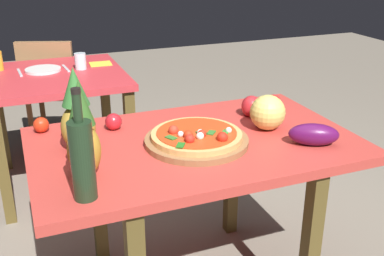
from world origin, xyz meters
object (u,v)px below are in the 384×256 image
object	(u,v)px
background_table	(57,92)
drinking_glass_water	(80,61)
pineapple_left	(77,114)
tomato_near_board	(273,102)
dining_chair	(52,87)
fork_utensil	(20,73)
tomato_by_bottle	(113,122)
eggplant	(314,134)
tomato_beside_pepper	(41,125)
pizza_board	(197,141)
tomato_at_corner	(71,126)
napkin_folded	(100,64)
melon	(267,112)
wine_bottle	(82,158)
dinner_plate	(43,70)
pizza	(197,135)
pineapple_right	(83,134)
knife_utensil	(66,68)
display_table	(194,161)
bell_pepper	(251,106)

from	to	relation	value
background_table	drinking_glass_water	bearing A→B (deg)	17.13
pineapple_left	tomato_near_board	size ratio (longest dim) A/B	4.54
dining_chair	fork_utensil	size ratio (longest dim) A/B	4.72
background_table	tomato_by_bottle	bearing A→B (deg)	-82.50
eggplant	dining_chair	bearing A→B (deg)	111.09
tomato_beside_pepper	drinking_glass_water	world-z (taller)	drinking_glass_water
dining_chair	pizza_board	world-z (taller)	dining_chair
tomato_at_corner	napkin_folded	world-z (taller)	tomato_at_corner
pineapple_left	melon	bearing A→B (deg)	-5.88
tomato_at_corner	pineapple_left	bearing A→B (deg)	-87.03
wine_bottle	pineapple_left	world-z (taller)	wine_bottle
dinner_plate	eggplant	bearing A→B (deg)	-60.15
background_table	dinner_plate	xyz separation A→B (m)	(-0.06, 0.09, 0.13)
tomato_beside_pepper	dinner_plate	bearing A→B (deg)	84.68
pizza	tomato_by_bottle	world-z (taller)	pizza
dining_chair	pineapple_right	bearing A→B (deg)	107.46
pineapple_left	background_table	bearing A→B (deg)	88.38
dining_chair	knife_utensil	bearing A→B (deg)	115.31
display_table	drinking_glass_water	world-z (taller)	drinking_glass_water
display_table	eggplant	distance (m)	0.50
dining_chair	pizza_board	size ratio (longest dim) A/B	2.02
tomato_near_board	tomato_beside_pepper	bearing A→B (deg)	174.19
tomato_beside_pepper	tomato_by_bottle	world-z (taller)	tomato_by_bottle
wine_bottle	eggplant	xyz separation A→B (m)	(0.92, 0.08, -0.10)
tomato_by_bottle	dinner_plate	size ratio (longest dim) A/B	0.33
display_table	background_table	distance (m)	1.34
wine_bottle	tomato_at_corner	world-z (taller)	wine_bottle
dining_chair	wine_bottle	distance (m)	2.26
dining_chair	tomato_near_board	distance (m)	1.95
dining_chair	tomato_at_corner	xyz separation A→B (m)	(-0.06, -1.66, 0.31)
pizza	drinking_glass_water	size ratio (longest dim) A/B	3.62
tomato_beside_pepper	fork_utensil	bearing A→B (deg)	92.37
pizza_board	dinner_plate	bearing A→B (deg)	108.76
pineapple_right	melon	world-z (taller)	pineapple_right
display_table	pizza	bearing A→B (deg)	-99.66
bell_pepper	napkin_folded	size ratio (longest dim) A/B	0.73
melon	eggplant	xyz separation A→B (m)	(0.09, -0.22, -0.03)
melon	tomato_at_corner	size ratio (longest dim) A/B	2.29
tomato_beside_pepper	pizza_board	bearing A→B (deg)	-32.07
display_table	pizza_board	world-z (taller)	pizza_board
dinner_plate	melon	bearing A→B (deg)	-58.92
pizza	tomato_at_corner	distance (m)	0.54
drinking_glass_water	display_table	bearing A→B (deg)	-79.32
melon	knife_utensil	xyz separation A→B (m)	(-0.68, 1.36, -0.07)
display_table	pineapple_right	bearing A→B (deg)	-163.29
background_table	pizza	size ratio (longest dim) A/B	2.28
eggplant	napkin_folded	xyz separation A→B (m)	(-0.54, 1.62, -0.04)
pizza	melon	distance (m)	0.35
melon	dinner_plate	world-z (taller)	melon
fork_utensil	melon	bearing A→B (deg)	-58.72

